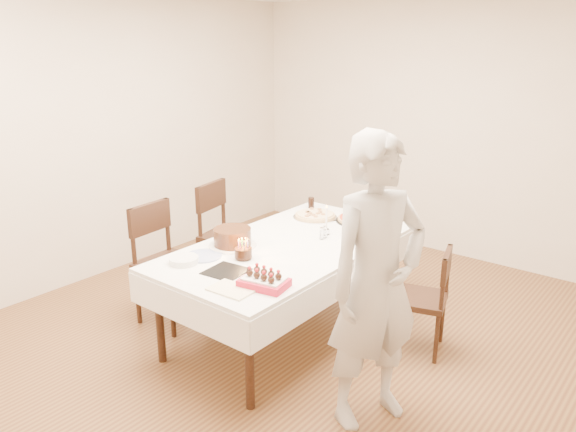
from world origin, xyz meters
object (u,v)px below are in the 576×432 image
Objects in this scene: pasta_bowl at (357,232)px; taper_candle at (326,220)px; chair_right_savory at (419,299)px; pizza_pepperoni at (359,219)px; chair_left_dessert at (171,265)px; layer_cake at (232,237)px; dining_table at (288,288)px; person at (376,283)px; birthday_cake at (243,249)px; pizza_white at (315,216)px; cola_glass at (311,203)px; chair_left_savory at (231,236)px; strawberry_box at (264,281)px.

pasta_bowl is 0.97× the size of taper_candle.
pizza_pepperoni is at bearing 135.61° from chair_right_savory.
chair_left_dessert is 2.73× the size of layer_cake.
pasta_bowl is at bearing 49.83° from layer_cake.
taper_candle reaches higher than pasta_bowl.
person is (1.07, -0.51, 0.53)m from dining_table.
pizza_pepperoni is at bearing 81.18° from birthday_cake.
dining_table is at bearing 81.44° from birthday_cake.
taper_candle is (-0.97, 0.88, -0.03)m from person.
pizza_white is 0.60m from pasta_bowl.
taper_candle is at bearing 74.59° from dining_table.
pizza_white is 3.79× the size of cola_glass.
birthday_cake reaches higher than pizza_pepperoni.
strawberry_box is (1.32, -1.04, 0.28)m from chair_left_savory.
layer_cake is (0.12, -1.19, 0.02)m from cola_glass.
chair_left_dessert is at bearing -119.25° from pizza_white.
dining_table is 20.60× the size of cola_glass.
chair_right_savory is at bearing -27.48° from pizza_pepperoni.
pizza_white is 1.12m from birthday_cake.
dining_table is 1.08m from cola_glass.
chair_left_savory reaches higher than pasta_bowl.
person is 1.31m from taper_candle.
cola_glass is 0.34× the size of strawberry_box.
chair_right_savory reaches higher than pizza_white.
pizza_pepperoni is 3.81× the size of cola_glass.
birthday_cake is at bearing -157.00° from chair_right_savory.
chair_left_dessert reaches higher than dining_table.
person reaches higher than chair_right_savory.
pizza_white is 1.54× the size of taper_candle.
birthday_cake reaches higher than dining_table.
pizza_white is 1.00× the size of pizza_pepperoni.
chair_left_savory is 9.71× the size of cola_glass.
taper_candle is at bearing -42.39° from pizza_white.
chair_left_dessert is at bearing -142.13° from pasta_bowl.
chair_left_savory is 0.96m from layer_cake.
pizza_pepperoni is (1.08, 0.49, 0.27)m from chair_left_savory.
chair_left_dessert is 2.55× the size of pizza_white.
chair_left_savory is (-1.89, -0.07, 0.09)m from chair_right_savory.
chair_left_savory is 7.36× the size of birthday_cake.
pasta_bowl is (0.21, -0.36, 0.03)m from pizza_pepperoni.
chair_left_savory reaches higher than pizza_pepperoni.
taper_candle is at bearing 71.33° from person.
pizza_pepperoni reaches higher than dining_table.
strawberry_box reaches higher than pizza_white.
dining_table is at bearing -125.60° from pasta_bowl.
chair_left_savory is 2.23m from person.
taper_candle is (-0.23, -0.10, 0.08)m from pasta_bowl.
chair_right_savory is 2.10× the size of pizza_white.
layer_cake is (-0.41, -0.67, -0.06)m from taper_candle.
pizza_white is at bearing -123.45° from chair_left_dessert.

